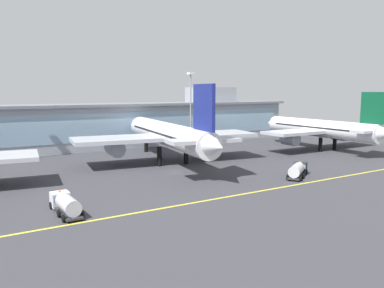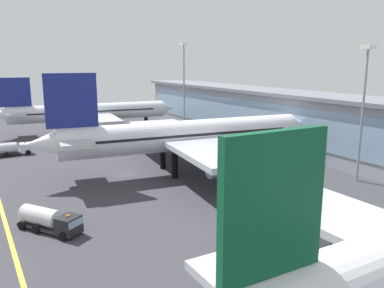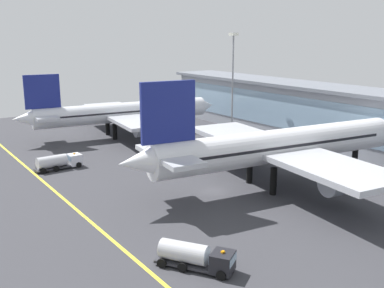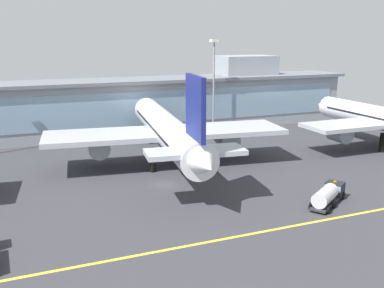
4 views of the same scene
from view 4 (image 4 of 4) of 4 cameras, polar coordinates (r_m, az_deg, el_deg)
ground_plane at (r=74.25m, az=-3.35°, el=-5.30°), size 184.39×184.39×0.00m
taxiway_centreline_stripe at (r=55.42m, az=4.22°, el=-12.20°), size 147.51×0.50×0.01m
terminal_building at (r=113.34m, az=-9.70°, el=5.01°), size 134.71×14.00×18.96m
airliner_near_right at (r=83.39m, az=-3.28°, el=1.79°), size 46.57×57.00×19.02m
baggage_tug_near at (r=68.61m, az=17.31°, el=-6.23°), size 8.88×7.02×2.90m
apron_light_mast_west at (r=111.61m, az=2.85°, el=9.25°), size 1.80×1.80×23.60m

